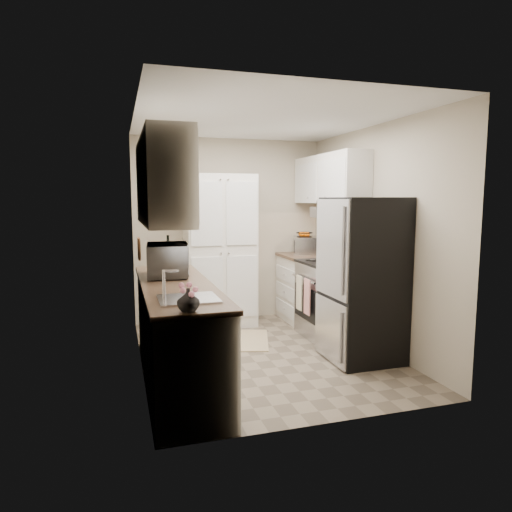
{
  "coord_description": "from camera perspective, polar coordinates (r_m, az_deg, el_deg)",
  "views": [
    {
      "loc": [
        -1.49,
        -4.56,
        1.69
      ],
      "look_at": [
        -0.05,
        0.15,
        1.07
      ],
      "focal_mm": 32.0,
      "sensor_mm": 36.0,
      "label": 1
    }
  ],
  "objects": [
    {
      "name": "countertop_right",
      "position": [
        6.31,
        6.33,
        -0.03
      ],
      "size": [
        0.63,
        0.83,
        0.04
      ],
      "primitive_type": "cube",
      "color": "brown",
      "rests_on": "base_cabinet_right"
    },
    {
      "name": "base_cabinet_right",
      "position": [
        6.38,
        6.27,
        -4.13
      ],
      "size": [
        0.6,
        0.8,
        0.88
      ],
      "primitive_type": "cube",
      "color": "silver",
      "rests_on": "ground"
    },
    {
      "name": "pantry_cabinet",
      "position": [
        6.05,
        -4.54,
        0.64
      ],
      "size": [
        0.9,
        0.55,
        2.0
      ],
      "primitive_type": "cube",
      "color": "silver",
      "rests_on": "ground"
    },
    {
      "name": "flower_vase",
      "position": [
        3.15,
        -8.46,
        -5.48
      ],
      "size": [
        0.16,
        0.16,
        0.16
      ],
      "primitive_type": "imported",
      "rotation": [
        0.0,
        0.0,
        0.01
      ],
      "color": "white",
      "rests_on": "countertop_left"
    },
    {
      "name": "countertop_left",
      "position": [
        4.23,
        -9.91,
        -3.64
      ],
      "size": [
        0.63,
        2.33,
        0.04
      ],
      "primitive_type": "cube",
      "color": "brown",
      "rests_on": "base_cabinet_left"
    },
    {
      "name": "cutting_board",
      "position": [
        5.19,
        -9.87,
        0.12
      ],
      "size": [
        0.04,
        0.22,
        0.28
      ],
      "primitive_type": "cube",
      "rotation": [
        0.0,
        0.0,
        0.12
      ],
      "color": "#3D8438",
      "rests_on": "countertop_left"
    },
    {
      "name": "base_cabinet_left",
      "position": [
        4.34,
        -9.78,
        -9.61
      ],
      "size": [
        0.6,
        2.3,
        0.88
      ],
      "primitive_type": "cube",
      "color": "silver",
      "rests_on": "ground"
    },
    {
      "name": "refrigerator",
      "position": [
        4.88,
        13.21,
        -2.89
      ],
      "size": [
        0.7,
        0.72,
        1.7
      ],
      "primitive_type": "cube",
      "color": "#B7B7BC",
      "rests_on": "ground"
    },
    {
      "name": "kitchen_mat",
      "position": [
        5.55,
        -1.25,
        -10.46
      ],
      "size": [
        0.73,
        0.94,
        0.01
      ],
      "primitive_type": "cube",
      "rotation": [
        0.0,
        0.0,
        -0.29
      ],
      "color": "#CCB182",
      "rests_on": "ground"
    },
    {
      "name": "toaster_oven",
      "position": [
        6.43,
        6.2,
        1.35
      ],
      "size": [
        0.45,
        0.5,
        0.24
      ],
      "primitive_type": "cube",
      "rotation": [
        0.0,
        0.0,
        -0.36
      ],
      "color": "#A5A6AA",
      "rests_on": "countertop_right"
    },
    {
      "name": "room_shell",
      "position": [
        4.78,
        0.97,
        6.45
      ],
      "size": [
        2.64,
        3.24,
        2.52
      ],
      "color": "#B7A894",
      "rests_on": "ground"
    },
    {
      "name": "electric_range",
      "position": [
        5.66,
        9.33,
        -5.25
      ],
      "size": [
        0.71,
        0.78,
        1.13
      ],
      "color": "#B7B7BC",
      "rests_on": "ground"
    },
    {
      "name": "microwave",
      "position": [
        4.61,
        -10.97,
        -0.49
      ],
      "size": [
        0.44,
        0.61,
        0.32
      ],
      "primitive_type": "imported",
      "rotation": [
        0.0,
        0.0,
        1.49
      ],
      "color": "#A7A8AC",
      "rests_on": "countertop_left"
    },
    {
      "name": "ground",
      "position": [
        5.08,
        1.09,
        -12.2
      ],
      "size": [
        3.2,
        3.2,
        0.0
      ],
      "primitive_type": "plane",
      "color": "#7A6B56",
      "rests_on": "ground"
    },
    {
      "name": "fruit_basket",
      "position": [
        6.38,
        6.07,
        2.83
      ],
      "size": [
        0.29,
        0.29,
        0.1
      ],
      "primitive_type": null,
      "rotation": [
        0.0,
        0.0,
        -0.36
      ],
      "color": "#FF6900",
      "rests_on": "toaster_oven"
    },
    {
      "name": "wine_bottle",
      "position": [
        5.18,
        -10.92,
        0.39
      ],
      "size": [
        0.08,
        0.08,
        0.33
      ],
      "primitive_type": "cylinder",
      "color": "black",
      "rests_on": "countertop_left"
    }
  ]
}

